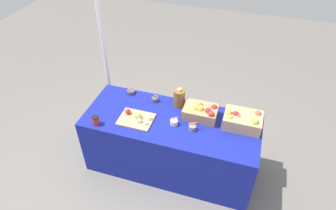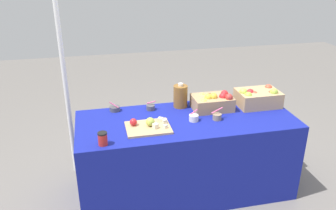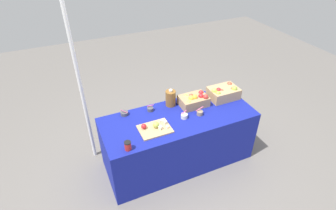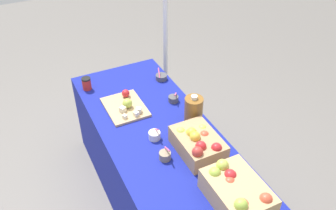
{
  "view_description": "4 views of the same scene",
  "coord_description": "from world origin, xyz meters",
  "px_view_note": "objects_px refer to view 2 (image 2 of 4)",
  "views": [
    {
      "loc": [
        0.67,
        -2.24,
        2.9
      ],
      "look_at": [
        -0.04,
        0.01,
        0.93
      ],
      "focal_mm": 31.73,
      "sensor_mm": 36.0,
      "label": 1
    },
    {
      "loc": [
        -0.76,
        -2.63,
        2.07
      ],
      "look_at": [
        -0.16,
        0.04,
        0.87
      ],
      "focal_mm": 37.31,
      "sensor_mm": 36.0,
      "label": 2
    },
    {
      "loc": [
        -1.18,
        -2.33,
        2.73
      ],
      "look_at": [
        -0.15,
        -0.01,
        0.96
      ],
      "focal_mm": 28.62,
      "sensor_mm": 36.0,
      "label": 3
    },
    {
      "loc": [
        1.73,
        -0.78,
        2.41
      ],
      "look_at": [
        0.08,
        0.03,
        1.02
      ],
      "focal_mm": 38.67,
      "sensor_mm": 36.0,
      "label": 4
    }
  ],
  "objects_px": {
    "cutting_board_front": "(148,126)",
    "sample_bowl_near": "(151,107)",
    "apple_crate_left": "(258,97)",
    "apple_crate_middle": "(212,102)",
    "sample_bowl_mid": "(217,117)",
    "tent_pole": "(63,68)",
    "cider_jug": "(180,96)",
    "sample_bowl_extra": "(115,108)",
    "coffee_cup": "(103,139)",
    "sample_bowl_far": "(194,118)"
  },
  "relations": [
    {
      "from": "cutting_board_front",
      "to": "sample_bowl_near",
      "type": "height_order",
      "value": "same"
    },
    {
      "from": "apple_crate_left",
      "to": "apple_crate_middle",
      "type": "relative_size",
      "value": 1.09
    },
    {
      "from": "cutting_board_front",
      "to": "sample_bowl_mid",
      "type": "xyz_separation_m",
      "value": [
        0.61,
        0.03,
        0.01
      ]
    },
    {
      "from": "sample_bowl_mid",
      "to": "tent_pole",
      "type": "relative_size",
      "value": 0.05
    },
    {
      "from": "cider_jug",
      "to": "tent_pole",
      "type": "distance_m",
      "value": 1.1
    },
    {
      "from": "apple_crate_middle",
      "to": "sample_bowl_extra",
      "type": "distance_m",
      "value": 0.9
    },
    {
      "from": "cider_jug",
      "to": "sample_bowl_extra",
      "type": "bearing_deg",
      "value": 176.53
    },
    {
      "from": "sample_bowl_near",
      "to": "cider_jug",
      "type": "distance_m",
      "value": 0.3
    },
    {
      "from": "apple_crate_left",
      "to": "coffee_cup",
      "type": "bearing_deg",
      "value": -163.54
    },
    {
      "from": "cutting_board_front",
      "to": "coffee_cup",
      "type": "relative_size",
      "value": 3.51
    },
    {
      "from": "sample_bowl_near",
      "to": "sample_bowl_extra",
      "type": "xyz_separation_m",
      "value": [
        -0.32,
        0.05,
        -0.0
      ]
    },
    {
      "from": "coffee_cup",
      "to": "tent_pole",
      "type": "relative_size",
      "value": 0.05
    },
    {
      "from": "sample_bowl_near",
      "to": "coffee_cup",
      "type": "height_order",
      "value": "coffee_cup"
    },
    {
      "from": "sample_bowl_near",
      "to": "tent_pole",
      "type": "xyz_separation_m",
      "value": [
        -0.75,
        0.29,
        0.34
      ]
    },
    {
      "from": "cutting_board_front",
      "to": "sample_bowl_near",
      "type": "relative_size",
      "value": 4.03
    },
    {
      "from": "cutting_board_front",
      "to": "sample_bowl_extra",
      "type": "distance_m",
      "value": 0.47
    },
    {
      "from": "sample_bowl_near",
      "to": "sample_bowl_mid",
      "type": "xyz_separation_m",
      "value": [
        0.53,
        -0.33,
        0.0
      ]
    },
    {
      "from": "apple_crate_left",
      "to": "sample_bowl_far",
      "type": "height_order",
      "value": "apple_crate_left"
    },
    {
      "from": "cutting_board_front",
      "to": "tent_pole",
      "type": "distance_m",
      "value": 0.99
    },
    {
      "from": "sample_bowl_far",
      "to": "coffee_cup",
      "type": "xyz_separation_m",
      "value": [
        -0.78,
        -0.24,
        0.02
      ]
    },
    {
      "from": "sample_bowl_far",
      "to": "sample_bowl_extra",
      "type": "distance_m",
      "value": 0.74
    },
    {
      "from": "cutting_board_front",
      "to": "tent_pole",
      "type": "relative_size",
      "value": 0.16
    },
    {
      "from": "sample_bowl_near",
      "to": "apple_crate_middle",
      "type": "bearing_deg",
      "value": -11.05
    },
    {
      "from": "cutting_board_front",
      "to": "coffee_cup",
      "type": "distance_m",
      "value": 0.42
    },
    {
      "from": "sample_bowl_far",
      "to": "sample_bowl_extra",
      "type": "bearing_deg",
      "value": 151.04
    },
    {
      "from": "sample_bowl_near",
      "to": "coffee_cup",
      "type": "relative_size",
      "value": 0.87
    },
    {
      "from": "apple_crate_left",
      "to": "apple_crate_middle",
      "type": "height_order",
      "value": "apple_crate_left"
    },
    {
      "from": "apple_crate_left",
      "to": "cutting_board_front",
      "type": "height_order",
      "value": "apple_crate_left"
    },
    {
      "from": "apple_crate_middle",
      "to": "cider_jug",
      "type": "distance_m",
      "value": 0.3
    },
    {
      "from": "apple_crate_left",
      "to": "tent_pole",
      "type": "distance_m",
      "value": 1.82
    },
    {
      "from": "cider_jug",
      "to": "tent_pole",
      "type": "height_order",
      "value": "tent_pole"
    },
    {
      "from": "apple_crate_middle",
      "to": "apple_crate_left",
      "type": "bearing_deg",
      "value": -1.3
    },
    {
      "from": "apple_crate_middle",
      "to": "coffee_cup",
      "type": "xyz_separation_m",
      "value": [
        -1.02,
        -0.44,
        -0.02
      ]
    },
    {
      "from": "cutting_board_front",
      "to": "sample_bowl_mid",
      "type": "height_order",
      "value": "sample_bowl_mid"
    },
    {
      "from": "sample_bowl_near",
      "to": "tent_pole",
      "type": "bearing_deg",
      "value": 158.5
    },
    {
      "from": "sample_bowl_mid",
      "to": "sample_bowl_extra",
      "type": "distance_m",
      "value": 0.93
    },
    {
      "from": "sample_bowl_far",
      "to": "cider_jug",
      "type": "distance_m",
      "value": 0.33
    },
    {
      "from": "sample_bowl_far",
      "to": "cider_jug",
      "type": "relative_size",
      "value": 0.45
    },
    {
      "from": "sample_bowl_mid",
      "to": "sample_bowl_extra",
      "type": "height_order",
      "value": "sample_bowl_mid"
    },
    {
      "from": "sample_bowl_extra",
      "to": "tent_pole",
      "type": "height_order",
      "value": "tent_pole"
    },
    {
      "from": "coffee_cup",
      "to": "sample_bowl_near",
      "type": "bearing_deg",
      "value": 50.14
    },
    {
      "from": "apple_crate_left",
      "to": "coffee_cup",
      "type": "xyz_separation_m",
      "value": [
        -1.46,
        -0.43,
        -0.03
      ]
    },
    {
      "from": "cutting_board_front",
      "to": "sample_bowl_far",
      "type": "relative_size",
      "value": 3.47
    },
    {
      "from": "apple_crate_middle",
      "to": "sample_bowl_mid",
      "type": "xyz_separation_m",
      "value": [
        -0.03,
        -0.22,
        -0.05
      ]
    },
    {
      "from": "sample_bowl_near",
      "to": "sample_bowl_mid",
      "type": "height_order",
      "value": "sample_bowl_mid"
    },
    {
      "from": "sample_bowl_near",
      "to": "tent_pole",
      "type": "relative_size",
      "value": 0.04
    },
    {
      "from": "sample_bowl_far",
      "to": "cider_jug",
      "type": "height_order",
      "value": "cider_jug"
    },
    {
      "from": "coffee_cup",
      "to": "sample_bowl_extra",
      "type": "bearing_deg",
      "value": 77.16
    },
    {
      "from": "coffee_cup",
      "to": "sample_bowl_mid",
      "type": "bearing_deg",
      "value": 12.81
    },
    {
      "from": "apple_crate_middle",
      "to": "coffee_cup",
      "type": "bearing_deg",
      "value": -156.48
    }
  ]
}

